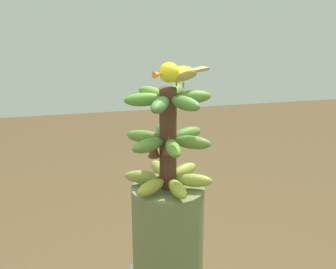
# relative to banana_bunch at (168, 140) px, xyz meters

# --- Properties ---
(banana_bunch) EXTENTS (0.28, 0.27, 0.32)m
(banana_bunch) POSITION_rel_banana_bunch_xyz_m (0.00, 0.00, 0.00)
(banana_bunch) COLOR #4C2D1E
(banana_bunch) RESTS_ON banana_tree
(perched_bird) EXTENTS (0.12, 0.19, 0.08)m
(perched_bird) POSITION_rel_banana_bunch_xyz_m (0.00, 0.02, 0.21)
(perched_bird) COLOR #C68933
(perched_bird) RESTS_ON banana_bunch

